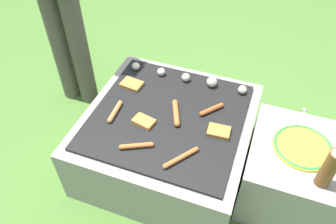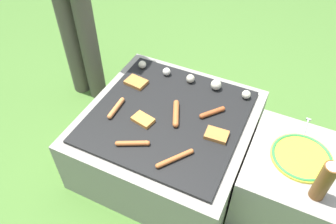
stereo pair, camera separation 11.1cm
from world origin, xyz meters
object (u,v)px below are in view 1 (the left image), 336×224
Objects in this scene: sausage_front_center at (212,109)px; condiment_bottle at (330,167)px; plate_colorful at (303,147)px; fork_utensil at (303,121)px.

condiment_bottle reaches higher than sausage_front_center.
sausage_front_center reaches higher than plate_colorful.
condiment_bottle reaches higher than plate_colorful.
fork_utensil is at bearing 94.17° from plate_colorful.
fork_utensil is (-0.10, 0.34, -0.11)m from condiment_bottle.
sausage_front_center is at bearing -169.01° from fork_utensil.
fork_utensil is at bearing 106.07° from condiment_bottle.
condiment_bottle is at bearing -25.24° from sausage_front_center.
sausage_front_center is 0.60× the size of fork_utensil.
plate_colorful is at bearing -85.83° from fork_utensil.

